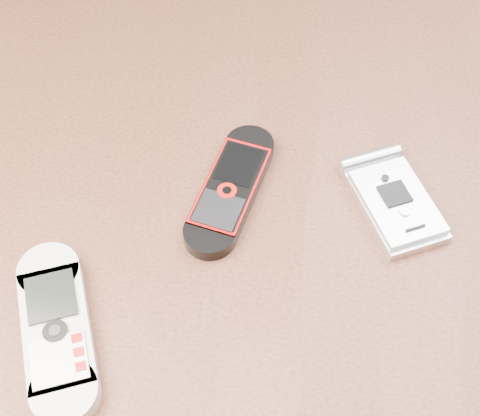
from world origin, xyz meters
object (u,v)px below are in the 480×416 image
Objects in this scene: nokia_white at (57,329)px; motorola_razr at (395,201)px; table at (234,282)px; nokia_black_red at (231,188)px.

motorola_razr is at bearing 8.25° from nokia_white.
table is 0.19m from nokia_white.
nokia_white is 1.37× the size of motorola_razr.
nokia_black_red is at bearing 154.75° from motorola_razr.
nokia_white is at bearing -135.54° from table.
motorola_razr is at bearing 13.43° from nokia_black_red.
nokia_white and motorola_razr have the same top height.
table is at bearing 164.32° from motorola_razr.
nokia_white reaches higher than table.
nokia_black_red is (-0.00, 0.02, 0.11)m from table.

